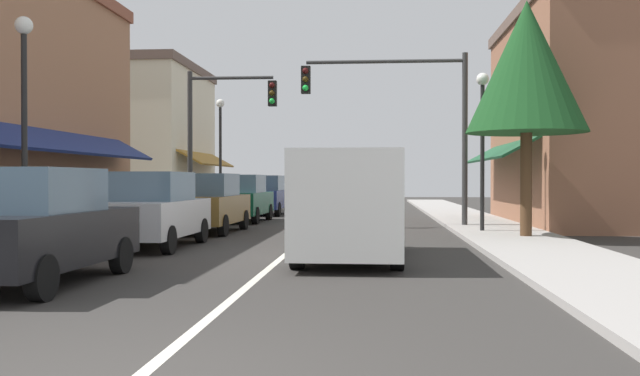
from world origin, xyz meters
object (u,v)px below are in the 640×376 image
object	(u,v)px
parked_car_third_left	(208,203)
parked_car_far_left	(242,198)
street_lamp_left_near	(24,96)
parked_car_distant_left	(265,195)
van_in_lane	(351,202)
parked_car_second_left	(153,210)
tree_right_near	(527,68)
traffic_signal_mast_arm	(407,108)
traffic_signal_left_corner	(219,122)
street_lamp_right_mid	(482,125)
street_lamp_left_far	(220,138)
parked_car_nearest_left	(35,227)

from	to	relation	value
parked_car_third_left	parked_car_far_left	world-z (taller)	same
street_lamp_left_near	parked_car_far_left	bearing A→B (deg)	80.28
parked_car_distant_left	van_in_lane	xyz separation A→B (m)	(4.46, -16.99, 0.27)
parked_car_second_left	tree_right_near	xyz separation A→B (m)	(9.09, 2.76, 3.64)
traffic_signal_mast_arm	traffic_signal_left_corner	bearing A→B (deg)	164.96
street_lamp_right_mid	street_lamp_left_far	xyz separation A→B (m)	(-9.79, 9.27, 0.24)
parked_car_second_left	van_in_lane	bearing A→B (deg)	-21.63
parked_car_far_left	van_in_lane	size ratio (longest dim) A/B	0.80
parked_car_far_left	parked_car_distant_left	xyz separation A→B (m)	(0.07, 5.11, 0.00)
traffic_signal_mast_arm	street_lamp_left_far	world-z (taller)	traffic_signal_mast_arm
parked_car_third_left	street_lamp_left_near	xyz separation A→B (m)	(-2.10, -6.86, 2.41)
parked_car_third_left	parked_car_distant_left	bearing A→B (deg)	91.11
tree_right_near	street_lamp_left_near	bearing A→B (deg)	-155.84
parked_car_distant_left	tree_right_near	size ratio (longest dim) A/B	0.66
parked_car_far_left	van_in_lane	xyz separation A→B (m)	(4.53, -11.87, 0.27)
parked_car_nearest_left	parked_car_second_left	size ratio (longest dim) A/B	1.00
traffic_signal_mast_arm	street_lamp_right_mid	size ratio (longest dim) A/B	1.22
parked_car_second_left	parked_car_third_left	distance (m)	4.67
tree_right_near	traffic_signal_left_corner	bearing A→B (deg)	147.48
tree_right_near	parked_car_distant_left	bearing A→B (deg)	125.75
traffic_signal_left_corner	street_lamp_left_far	size ratio (longest dim) A/B	1.08
parked_car_distant_left	traffic_signal_left_corner	xyz separation A→B (m)	(-0.67, -6.24, 2.77)
parked_car_distant_left	street_lamp_left_far	world-z (taller)	street_lamp_left_far
street_lamp_left_near	tree_right_near	world-z (taller)	tree_right_near
parked_car_far_left	parked_car_distant_left	size ratio (longest dim) A/B	1.00
street_lamp_left_near	tree_right_near	size ratio (longest dim) A/B	0.78
parked_car_far_left	traffic_signal_mast_arm	distance (m)	7.37
parked_car_nearest_left	street_lamp_right_mid	bearing A→B (deg)	52.38
parked_car_far_left	van_in_lane	world-z (taller)	van_in_lane
traffic_signal_left_corner	street_lamp_left_near	world-z (taller)	traffic_signal_left_corner
parked_car_distant_left	traffic_signal_left_corner	world-z (taller)	traffic_signal_left_corner
parked_car_third_left	parked_car_far_left	xyz separation A→B (m)	(-0.01, 5.30, 0.00)
traffic_signal_mast_arm	parked_car_nearest_left	bearing A→B (deg)	-115.73
parked_car_second_left	street_lamp_left_far	xyz separation A→B (m)	(-1.55, 13.88, 2.52)
parked_car_nearest_left	street_lamp_right_mid	distance (m)	13.34
parked_car_second_left	street_lamp_right_mid	distance (m)	9.72
parked_car_third_left	street_lamp_right_mid	distance (m)	8.40
parked_car_far_left	traffic_signal_mast_arm	world-z (taller)	traffic_signal_mast_arm
parked_car_nearest_left	parked_car_second_left	bearing A→B (deg)	91.47
van_in_lane	street_lamp_left_near	bearing A→B (deg)	-177.00
parked_car_nearest_left	traffic_signal_left_corner	bearing A→B (deg)	92.94
parked_car_third_left	traffic_signal_left_corner	xyz separation A→B (m)	(-0.61, 4.18, 2.77)
parked_car_far_left	street_lamp_left_near	bearing A→B (deg)	-98.33
parked_car_nearest_left	parked_car_distant_left	world-z (taller)	same
street_lamp_left_far	tree_right_near	size ratio (longest dim) A/B	0.81
parked_car_far_left	traffic_signal_left_corner	xyz separation A→B (m)	(-0.60, -1.13, 2.77)
van_in_lane	traffic_signal_mast_arm	xyz separation A→B (m)	(1.51, 8.96, 2.78)
street_lamp_right_mid	parked_car_distant_left	bearing A→B (deg)	127.44
parked_car_distant_left	street_lamp_right_mid	bearing A→B (deg)	-51.24
parked_car_far_left	van_in_lane	bearing A→B (deg)	-67.73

